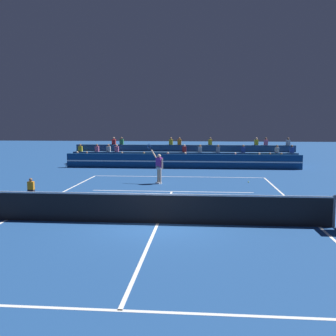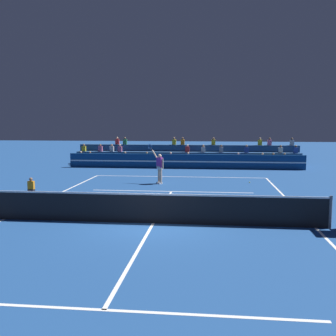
{
  "view_description": "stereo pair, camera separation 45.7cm",
  "coord_description": "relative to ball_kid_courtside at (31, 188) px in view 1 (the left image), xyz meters",
  "views": [
    {
      "loc": [
        1.51,
        -13.33,
        3.51
      ],
      "look_at": [
        -0.28,
        7.35,
        1.1
      ],
      "focal_mm": 42.0,
      "sensor_mm": 36.0,
      "label": 1
    },
    {
      "loc": [
        1.96,
        -13.28,
        3.51
      ],
      "look_at": [
        -0.28,
        7.35,
        1.1
      ],
      "focal_mm": 42.0,
      "sensor_mm": 36.0,
      "label": 2
    }
  ],
  "objects": [
    {
      "name": "tennis_player",
      "position": [
        5.78,
        4.12,
        0.65
      ],
      "size": [
        1.05,
        0.88,
        2.34
      ],
      "color": "beige",
      "rests_on": "ground"
    },
    {
      "name": "bleacher_stand",
      "position": [
        6.73,
        14.27,
        0.32
      ],
      "size": [
        18.27,
        2.85,
        2.28
      ],
      "color": "navy",
      "rests_on": "ground"
    },
    {
      "name": "ground_plane",
      "position": [
        6.73,
        -4.81,
        -0.33
      ],
      "size": [
        120.0,
        120.0,
        0.0
      ],
      "primitive_type": "plane",
      "color": "navy"
    },
    {
      "name": "sponsor_banner_wall",
      "position": [
        6.73,
        11.74,
        0.22
      ],
      "size": [
        18.0,
        0.26,
        1.1
      ],
      "color": "navy",
      "rests_on": "ground"
    },
    {
      "name": "court_lines",
      "position": [
        6.73,
        -4.81,
        -0.33
      ],
      "size": [
        11.1,
        23.9,
        0.01
      ],
      "color": "white",
      "rests_on": "ground"
    },
    {
      "name": "tennis_net",
      "position": [
        6.73,
        -4.81,
        0.21
      ],
      "size": [
        12.0,
        0.1,
        1.1
      ],
      "color": "slate",
      "rests_on": "ground"
    },
    {
      "name": "tennis_ball",
      "position": [
        10.99,
        5.0,
        -0.3
      ],
      "size": [
        0.07,
        0.07,
        0.07
      ],
      "primitive_type": "sphere",
      "color": "#C6DB33",
      "rests_on": "ground"
    },
    {
      "name": "ball_kid_courtside",
      "position": [
        0.0,
        0.0,
        0.0
      ],
      "size": [
        0.3,
        0.36,
        0.84
      ],
      "color": "black",
      "rests_on": "ground"
    }
  ]
}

